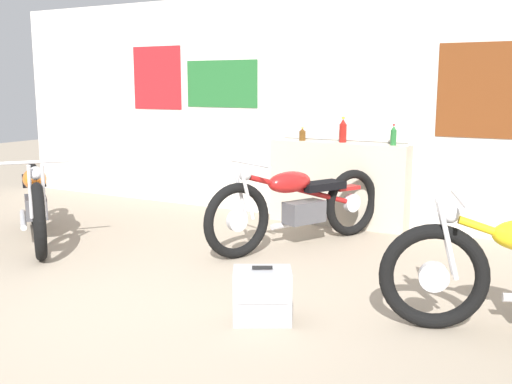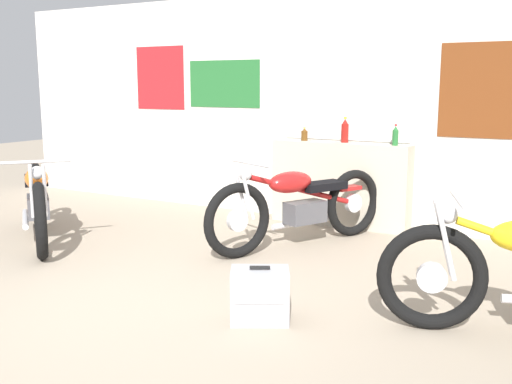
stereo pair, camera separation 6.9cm
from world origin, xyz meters
name	(u,v)px [view 2 (the right image)]	position (x,y,z in m)	size (l,w,h in m)	color
ground_plane	(134,313)	(0.00, 0.00, 0.00)	(24.00, 24.00, 0.00)	gray
wall_back	(328,107)	(0.01, 3.58, 1.40)	(10.00, 0.07, 2.80)	silver
sill_counter	(340,184)	(0.26, 3.40, 0.50)	(1.69, 0.28, 1.00)	#B7AD99
bottle_leftmost	(304,135)	(-0.22, 3.41, 1.07)	(0.08, 0.08, 0.16)	#5B3814
bottle_left_center	(345,131)	(0.29, 3.44, 1.13)	(0.09, 0.09, 0.30)	maroon
bottle_center	(395,136)	(0.92, 3.38, 1.10)	(0.07, 0.07, 0.24)	#23662D
motorcycle_orange	(38,200)	(-2.30, 1.11, 0.45)	(1.85, 1.54, 0.95)	black
motorcycle_red	(299,204)	(0.25, 2.30, 0.44)	(1.10, 2.11, 0.94)	black
hard_case_silver	(260,295)	(0.89, 0.33, 0.19)	(0.50, 0.44, 0.41)	#9E9EA3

